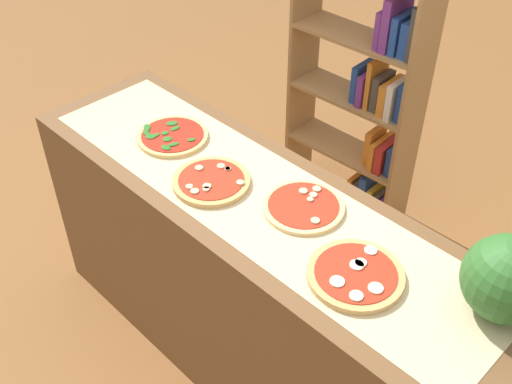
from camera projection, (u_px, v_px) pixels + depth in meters
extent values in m
plane|color=brown|center=(256.00, 355.00, 2.81)|extent=(12.00, 12.00, 0.00)
cube|color=brown|center=(256.00, 285.00, 2.51)|extent=(2.06, 0.59, 0.95)
cube|color=beige|center=(256.00, 196.00, 2.21)|extent=(1.91, 0.47, 0.00)
cylinder|color=#DBB26B|center=(173.00, 136.00, 2.48)|extent=(0.29, 0.29, 0.02)
cylinder|color=#AD2314|center=(172.00, 135.00, 2.48)|extent=(0.25, 0.25, 0.00)
ellipsoid|color=#286B23|center=(147.00, 127.00, 2.51)|extent=(0.05, 0.05, 0.00)
ellipsoid|color=#286B23|center=(174.00, 144.00, 2.42)|extent=(0.04, 0.05, 0.00)
ellipsoid|color=#286B23|center=(147.00, 134.00, 2.47)|extent=(0.05, 0.02, 0.00)
ellipsoid|color=#286B23|center=(156.00, 135.00, 2.47)|extent=(0.02, 0.03, 0.00)
ellipsoid|color=#286B23|center=(175.00, 128.00, 2.50)|extent=(0.02, 0.05, 0.00)
ellipsoid|color=#286B23|center=(164.00, 133.00, 2.48)|extent=(0.03, 0.03, 0.00)
ellipsoid|color=#286B23|center=(166.00, 147.00, 2.40)|extent=(0.05, 0.03, 0.00)
ellipsoid|color=#286B23|center=(172.00, 123.00, 2.53)|extent=(0.05, 0.06, 0.00)
ellipsoid|color=#286B23|center=(168.00, 139.00, 2.45)|extent=(0.03, 0.04, 0.00)
ellipsoid|color=#286B23|center=(151.00, 136.00, 2.46)|extent=(0.05, 0.05, 0.00)
ellipsoid|color=#286B23|center=(191.00, 140.00, 2.44)|extent=(0.04, 0.04, 0.00)
ellipsoid|color=#286B23|center=(147.00, 131.00, 2.49)|extent=(0.03, 0.04, 0.00)
cylinder|color=tan|center=(211.00, 182.00, 2.26)|extent=(0.29, 0.29, 0.02)
cylinder|color=red|center=(211.00, 179.00, 2.25)|extent=(0.24, 0.24, 0.00)
cylinder|color=#C6B28E|center=(199.00, 168.00, 2.29)|extent=(0.03, 0.03, 0.01)
cylinder|color=#C6B28E|center=(195.00, 191.00, 2.19)|extent=(0.03, 0.03, 0.01)
cylinder|color=#C6B28E|center=(221.00, 166.00, 2.30)|extent=(0.03, 0.03, 0.01)
cylinder|color=#C6B28E|center=(207.00, 186.00, 2.21)|extent=(0.03, 0.03, 0.01)
cylinder|color=#C6B28E|center=(228.00, 169.00, 2.29)|extent=(0.02, 0.02, 0.01)
cylinder|color=#C6B28E|center=(189.00, 187.00, 2.21)|extent=(0.03, 0.03, 0.01)
cylinder|color=#C6B28E|center=(240.00, 182.00, 2.23)|extent=(0.03, 0.03, 0.01)
cylinder|color=#C6B28E|center=(206.00, 189.00, 2.20)|extent=(0.02, 0.02, 0.01)
cylinder|color=#C6B28E|center=(227.00, 169.00, 2.29)|extent=(0.02, 0.02, 0.01)
cylinder|color=#E5C17F|center=(303.00, 207.00, 2.15)|extent=(0.29, 0.29, 0.01)
cylinder|color=red|center=(303.00, 205.00, 2.14)|extent=(0.25, 0.25, 0.00)
cylinder|color=#C6B28E|center=(310.00, 199.00, 2.16)|extent=(0.02, 0.02, 0.01)
cylinder|color=#C6B28E|center=(315.00, 221.00, 2.07)|extent=(0.03, 0.03, 0.01)
cylinder|color=#C6B28E|center=(313.00, 195.00, 2.18)|extent=(0.03, 0.03, 0.01)
cylinder|color=#C6B28E|center=(317.00, 189.00, 2.20)|extent=(0.03, 0.03, 0.01)
cylinder|color=#C6B28E|center=(303.00, 191.00, 2.20)|extent=(0.03, 0.03, 0.01)
cylinder|color=tan|center=(355.00, 275.00, 1.90)|extent=(0.30, 0.30, 0.02)
cylinder|color=red|center=(356.00, 272.00, 1.89)|extent=(0.26, 0.26, 0.00)
cylinder|color=#EFE5CC|center=(376.00, 288.00, 1.84)|extent=(0.05, 0.05, 0.00)
cylinder|color=#EFE5CC|center=(361.00, 263.00, 1.92)|extent=(0.04, 0.04, 0.00)
cylinder|color=#EFE5CC|center=(371.00, 250.00, 1.96)|extent=(0.04, 0.04, 0.00)
cylinder|color=#EFE5CC|center=(357.00, 265.00, 1.91)|extent=(0.05, 0.05, 0.00)
cylinder|color=#EFE5CC|center=(337.00, 281.00, 1.86)|extent=(0.05, 0.05, 0.00)
cylinder|color=#EFE5CC|center=(356.00, 296.00, 1.81)|extent=(0.04, 0.04, 0.00)
sphere|color=#2D6628|center=(507.00, 279.00, 1.73)|extent=(0.26, 0.26, 0.26)
cube|color=#A87A47|center=(411.00, 122.00, 3.06)|extent=(0.03, 0.25, 1.37)
cube|color=#A87A47|center=(303.00, 75.00, 3.43)|extent=(0.03, 0.25, 1.37)
cube|color=#A87A47|center=(342.00, 196.00, 3.68)|extent=(0.69, 0.27, 0.02)
cube|color=#753384|center=(388.00, 207.00, 3.46)|extent=(0.05, 0.17, 0.16)
cube|color=#47423D|center=(381.00, 203.00, 3.48)|extent=(0.04, 0.18, 0.17)
cube|color=gold|center=(375.00, 199.00, 3.50)|extent=(0.04, 0.16, 0.19)
cube|color=#234799|center=(369.00, 191.00, 3.50)|extent=(0.05, 0.18, 0.26)
cube|color=#47423D|center=(361.00, 192.00, 3.55)|extent=(0.04, 0.16, 0.18)
cube|color=orange|center=(355.00, 188.00, 3.57)|extent=(0.03, 0.15, 0.19)
cube|color=#A87A47|center=(348.00, 150.00, 3.46)|extent=(0.69, 0.27, 0.02)
cube|color=#234799|center=(397.00, 159.00, 3.24)|extent=(0.05, 0.16, 0.16)
cube|color=#B22823|center=(388.00, 155.00, 3.27)|extent=(0.05, 0.21, 0.16)
cube|color=orange|center=(381.00, 151.00, 3.29)|extent=(0.04, 0.21, 0.16)
cube|color=orange|center=(374.00, 145.00, 3.30)|extent=(0.04, 0.16, 0.20)
cube|color=#A87A47|center=(354.00, 97.00, 3.25)|extent=(0.69, 0.27, 0.02)
cube|color=#234799|center=(408.00, 100.00, 3.01)|extent=(0.05, 0.16, 0.21)
cube|color=silver|center=(399.00, 97.00, 3.04)|extent=(0.04, 0.20, 0.19)
cube|color=orange|center=(391.00, 96.00, 3.07)|extent=(0.05, 0.19, 0.17)
cube|color=#47423D|center=(382.00, 91.00, 3.10)|extent=(0.05, 0.15, 0.19)
cube|color=orange|center=(376.00, 82.00, 3.09)|extent=(0.03, 0.16, 0.26)
cube|color=#753384|center=(369.00, 87.00, 3.14)|extent=(0.04, 0.19, 0.17)
cube|color=#234799|center=(362.00, 81.00, 3.16)|extent=(0.04, 0.15, 0.20)
cube|color=#A87A47|center=(361.00, 38.00, 3.03)|extent=(0.69, 0.27, 0.02)
cube|color=#47423D|center=(422.00, 30.00, 2.78)|extent=(0.03, 0.19, 0.26)
cube|color=#234799|center=(413.00, 37.00, 2.83)|extent=(0.05, 0.17, 0.17)
cube|color=#234799|center=(404.00, 32.00, 2.85)|extent=(0.04, 0.19, 0.18)
cube|color=#753384|center=(396.00, 22.00, 2.85)|extent=(0.05, 0.20, 0.25)
cube|color=#753384|center=(388.00, 27.00, 2.89)|extent=(0.04, 0.19, 0.19)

